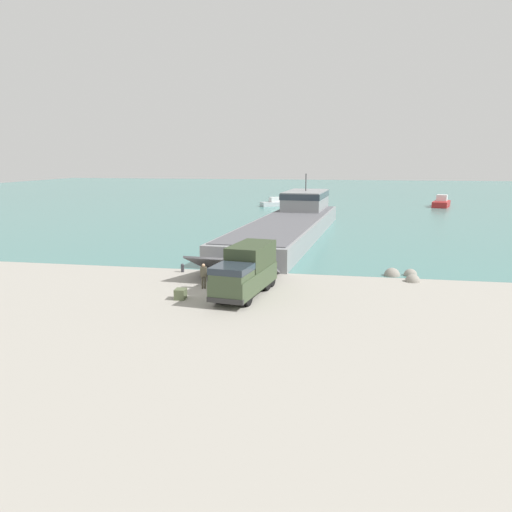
{
  "coord_description": "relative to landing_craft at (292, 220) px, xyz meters",
  "views": [
    {
      "loc": [
        9.1,
        -33.44,
        9.12
      ],
      "look_at": [
        2.28,
        3.27,
        1.78
      ],
      "focal_mm": 35.0,
      "sensor_mm": 36.0,
      "label": 1
    }
  ],
  "objects": [
    {
      "name": "water_surface",
      "position": [
        -2.37,
        68.37,
        -1.63
      ],
      "size": [
        240.0,
        180.0,
        0.01
      ],
      "primitive_type": "cube",
      "color": "#477F7A",
      "rests_on": "ground_plane"
    },
    {
      "name": "ground_plane",
      "position": [
        -2.37,
        -27.14,
        -1.63
      ],
      "size": [
        240.0,
        240.0,
        0.0
      ],
      "primitive_type": "plane",
      "color": "#9E998E"
    },
    {
      "name": "mooring_bollard",
      "position": [
        -6.41,
        -22.69,
        -1.26
      ],
      "size": [
        0.3,
        0.3,
        0.7
      ],
      "color": "#333338",
      "rests_on": "ground_plane"
    },
    {
      "name": "military_truck",
      "position": [
        0.06,
        -28.49,
        0.04
      ],
      "size": [
        3.39,
        7.61,
        3.32
      ],
      "rotation": [
        0.0,
        0.0,
        -1.72
      ],
      "color": "#3D4C33",
      "rests_on": "ground_plane"
    },
    {
      "name": "shoreline_rock_c",
      "position": [
        11.74,
        -20.57,
        -1.63
      ],
      "size": [
        1.06,
        1.06,
        1.06
      ],
      "primitive_type": "sphere",
      "color": "gray",
      "rests_on": "ground_plane"
    },
    {
      "name": "shoreline_rock_a",
      "position": [
        10.3,
        -20.93,
        -1.63
      ],
      "size": [
        1.26,
        1.26,
        1.26
      ],
      "primitive_type": "sphere",
      "color": "gray",
      "rests_on": "ground_plane"
    },
    {
      "name": "moored_boat_a",
      "position": [
        24.14,
        39.63,
        -0.88
      ],
      "size": [
        4.39,
        7.11,
        2.27
      ],
      "rotation": [
        0.0,
        0.0,
        2.87
      ],
      "color": "#B22323",
      "rests_on": "ground_plane"
    },
    {
      "name": "soldier_on_ramp",
      "position": [
        -3.22,
        -27.42,
        -0.59
      ],
      "size": [
        0.47,
        0.3,
        1.8
      ],
      "rotation": [
        0.0,
        0.0,
        1.72
      ],
      "color": "#4C4738",
      "rests_on": "ground_plane"
    },
    {
      "name": "cargo_crate",
      "position": [
        -3.95,
        -30.33,
        -1.29
      ],
      "size": [
        0.73,
        0.86,
        0.68
      ],
      "primitive_type": "cube",
      "rotation": [
        0.0,
        0.0,
        0.05
      ],
      "color": "#566042",
      "rests_on": "ground_plane"
    },
    {
      "name": "moored_boat_b",
      "position": [
        -7.04,
        35.17,
        -1.06
      ],
      "size": [
        6.43,
        5.12,
        1.74
      ],
      "rotation": [
        0.0,
        0.0,
        5.29
      ],
      "color": "#B7BABF",
      "rests_on": "ground_plane"
    },
    {
      "name": "shoreline_rock_b",
      "position": [
        11.67,
        -22.59,
        -1.63
      ],
      "size": [
        1.12,
        1.12,
        1.12
      ],
      "primitive_type": "sphere",
      "color": "gray",
      "rests_on": "ground_plane"
    },
    {
      "name": "landing_craft",
      "position": [
        0.0,
        0.0,
        0.0
      ],
      "size": [
        10.19,
        42.56,
        7.02
      ],
      "rotation": [
        0.0,
        0.0,
        -0.07
      ],
      "color": "gray",
      "rests_on": "ground_plane"
    }
  ]
}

